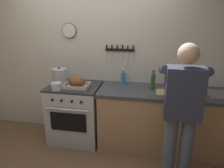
{
  "coord_description": "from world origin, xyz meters",
  "views": [
    {
      "loc": [
        0.89,
        -1.86,
        1.94
      ],
      "look_at": [
        0.38,
        0.85,
        1.0
      ],
      "focal_mm": 34.16,
      "sensor_mm": 36.0,
      "label": 1
    }
  ],
  "objects_px": {
    "bottle_olive_oil": "(153,82)",
    "bottle_dish_soap": "(123,78)",
    "roasting_pan": "(77,83)",
    "bottle_soy_sauce": "(166,80)",
    "stove": "(76,112)",
    "stock_pot": "(60,76)",
    "saucepan": "(57,86)",
    "cutting_board": "(170,93)",
    "person_cook": "(182,109)"
  },
  "relations": [
    {
      "from": "stock_pot",
      "to": "bottle_dish_soap",
      "type": "distance_m",
      "value": 0.96
    },
    {
      "from": "stove",
      "to": "bottle_soy_sauce",
      "type": "relative_size",
      "value": 4.6
    },
    {
      "from": "stove",
      "to": "saucepan",
      "type": "distance_m",
      "value": 0.58
    },
    {
      "from": "bottle_soy_sauce",
      "to": "bottle_olive_oil",
      "type": "bearing_deg",
      "value": -134.71
    },
    {
      "from": "stove",
      "to": "bottle_soy_sauce",
      "type": "distance_m",
      "value": 1.47
    },
    {
      "from": "stove",
      "to": "bottle_olive_oil",
      "type": "xyz_separation_m",
      "value": [
        1.15,
        0.04,
        0.56
      ]
    },
    {
      "from": "bottle_olive_oil",
      "to": "saucepan",
      "type": "bearing_deg",
      "value": -168.47
    },
    {
      "from": "roasting_pan",
      "to": "saucepan",
      "type": "height_order",
      "value": "roasting_pan"
    },
    {
      "from": "cutting_board",
      "to": "stove",
      "type": "bearing_deg",
      "value": 176.08
    },
    {
      "from": "bottle_dish_soap",
      "to": "bottle_soy_sauce",
      "type": "relative_size",
      "value": 1.16
    },
    {
      "from": "stock_pot",
      "to": "saucepan",
      "type": "bearing_deg",
      "value": -76.05
    },
    {
      "from": "stock_pot",
      "to": "bottle_olive_oil",
      "type": "height_order",
      "value": "bottle_olive_oil"
    },
    {
      "from": "bottle_dish_soap",
      "to": "bottle_soy_sauce",
      "type": "bearing_deg",
      "value": 2.06
    },
    {
      "from": "stove",
      "to": "bottle_dish_soap",
      "type": "bearing_deg",
      "value": 17.21
    },
    {
      "from": "bottle_dish_soap",
      "to": "cutting_board",
      "type": "bearing_deg",
      "value": -24.92
    },
    {
      "from": "stove",
      "to": "roasting_pan",
      "type": "distance_m",
      "value": 0.55
    },
    {
      "from": "roasting_pan",
      "to": "person_cook",
      "type": "bearing_deg",
      "value": -22.31
    },
    {
      "from": "roasting_pan",
      "to": "cutting_board",
      "type": "height_order",
      "value": "roasting_pan"
    },
    {
      "from": "stock_pot",
      "to": "bottle_olive_oil",
      "type": "bearing_deg",
      "value": -0.4
    },
    {
      "from": "stock_pot",
      "to": "saucepan",
      "type": "relative_size",
      "value": 1.66
    },
    {
      "from": "stove",
      "to": "person_cook",
      "type": "bearing_deg",
      "value": -24.74
    },
    {
      "from": "bottle_olive_oil",
      "to": "bottle_soy_sauce",
      "type": "relative_size",
      "value": 1.4
    },
    {
      "from": "stove",
      "to": "roasting_pan",
      "type": "xyz_separation_m",
      "value": [
        0.08,
        -0.11,
        0.53
      ]
    },
    {
      "from": "saucepan",
      "to": "bottle_dish_soap",
      "type": "bearing_deg",
      "value": 26.94
    },
    {
      "from": "stove",
      "to": "cutting_board",
      "type": "height_order",
      "value": "cutting_board"
    },
    {
      "from": "person_cook",
      "to": "cutting_board",
      "type": "height_order",
      "value": "person_cook"
    },
    {
      "from": "cutting_board",
      "to": "bottle_soy_sauce",
      "type": "relative_size",
      "value": 1.84
    },
    {
      "from": "stove",
      "to": "person_cook",
      "type": "xyz_separation_m",
      "value": [
        1.46,
        -0.67,
        0.5
      ]
    },
    {
      "from": "saucepan",
      "to": "cutting_board",
      "type": "height_order",
      "value": "saucepan"
    },
    {
      "from": "saucepan",
      "to": "bottle_soy_sauce",
      "type": "xyz_separation_m",
      "value": [
        1.52,
        0.47,
        0.03
      ]
    },
    {
      "from": "stove",
      "to": "stock_pot",
      "type": "distance_m",
      "value": 0.62
    },
    {
      "from": "person_cook",
      "to": "cutting_board",
      "type": "relative_size",
      "value": 4.61
    },
    {
      "from": "saucepan",
      "to": "cutting_board",
      "type": "relative_size",
      "value": 0.43
    },
    {
      "from": "stove",
      "to": "stock_pot",
      "type": "relative_size",
      "value": 3.51
    },
    {
      "from": "bottle_olive_oil",
      "to": "bottle_dish_soap",
      "type": "distance_m",
      "value": 0.48
    },
    {
      "from": "roasting_pan",
      "to": "stock_pot",
      "type": "relative_size",
      "value": 1.37
    },
    {
      "from": "bottle_dish_soap",
      "to": "bottle_soy_sauce",
      "type": "height_order",
      "value": "bottle_dish_soap"
    },
    {
      "from": "stove",
      "to": "bottle_dish_soap",
      "type": "xyz_separation_m",
      "value": [
        0.71,
        0.22,
        0.54
      ]
    },
    {
      "from": "stove",
      "to": "bottle_soy_sauce",
      "type": "height_order",
      "value": "bottle_soy_sauce"
    },
    {
      "from": "person_cook",
      "to": "bottle_olive_oil",
      "type": "height_order",
      "value": "person_cook"
    },
    {
      "from": "stock_pot",
      "to": "bottle_soy_sauce",
      "type": "height_order",
      "value": "stock_pot"
    },
    {
      "from": "bottle_olive_oil",
      "to": "stove",
      "type": "bearing_deg",
      "value": -177.9
    },
    {
      "from": "person_cook",
      "to": "cutting_board",
      "type": "distance_m",
      "value": 0.59
    },
    {
      "from": "bottle_olive_oil",
      "to": "person_cook",
      "type": "bearing_deg",
      "value": -66.54
    },
    {
      "from": "person_cook",
      "to": "roasting_pan",
      "type": "height_order",
      "value": "person_cook"
    },
    {
      "from": "bottle_soy_sauce",
      "to": "person_cook",
      "type": "bearing_deg",
      "value": -82.97
    },
    {
      "from": "roasting_pan",
      "to": "stock_pot",
      "type": "xyz_separation_m",
      "value": [
        -0.33,
        0.16,
        0.03
      ]
    },
    {
      "from": "roasting_pan",
      "to": "bottle_soy_sauce",
      "type": "xyz_separation_m",
      "value": [
        1.26,
        0.35,
        -0.0
      ]
    },
    {
      "from": "roasting_pan",
      "to": "cutting_board",
      "type": "bearing_deg",
      "value": 0.6
    },
    {
      "from": "stove",
      "to": "person_cook",
      "type": "distance_m",
      "value": 1.69
    }
  ]
}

